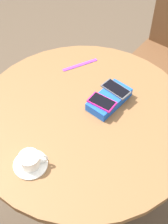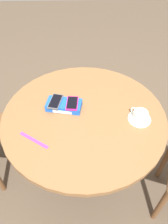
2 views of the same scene
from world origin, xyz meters
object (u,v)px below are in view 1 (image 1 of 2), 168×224
object	(u,v)px
phone_box	(109,99)
chair_far_side	(168,57)
phone_gray	(116,89)
phone_magenta	(102,102)
saucer	(31,164)
coffee_cup	(30,160)
round_table	(84,130)
lanyard_strap	(80,65)

from	to	relation	value
phone_box	chair_far_side	bearing A→B (deg)	175.77
phone_gray	chair_far_side	bearing A→B (deg)	176.03
phone_box	phone_magenta	xyz separation A→B (m)	(0.05, -0.01, 0.03)
phone_box	saucer	world-z (taller)	phone_box
saucer	chair_far_side	xyz separation A→B (m)	(-1.21, 0.17, -0.26)
phone_gray	saucer	world-z (taller)	phone_gray
phone_magenta	phone_box	bearing A→B (deg)	167.92
phone_box	coffee_cup	world-z (taller)	coffee_cup
phone_magenta	coffee_cup	distance (m)	0.40
round_table	phone_gray	bearing A→B (deg)	158.18
round_table	phone_box	xyz separation A→B (m)	(-0.12, 0.06, 0.13)
round_table	phone_magenta	world-z (taller)	phone_magenta
phone_magenta	saucer	bearing A→B (deg)	-14.67
phone_box	saucer	size ratio (longest dim) A/B	1.69
phone_box	phone_magenta	size ratio (longest dim) A/B	1.86
round_table	lanyard_strap	size ratio (longest dim) A/B	5.21
phone_box	coffee_cup	size ratio (longest dim) A/B	2.28
saucer	coffee_cup	size ratio (longest dim) A/B	1.35
phone_gray	phone_box	bearing A→B (deg)	-7.91
phone_magenta	saucer	xyz separation A→B (m)	(0.39, -0.10, -0.04)
round_table	phone_magenta	bearing A→B (deg)	143.92
phone_box	phone_gray	size ratio (longest dim) A/B	1.61
lanyard_strap	coffee_cup	bearing A→B (deg)	12.59
phone_box	round_table	bearing A→B (deg)	-26.99
phone_gray	chair_far_side	xyz separation A→B (m)	(-0.71, 0.05, -0.30)
phone_box	phone_gray	distance (m)	0.06
phone_magenta	coffee_cup	bearing A→B (deg)	-14.43
phone_box	chair_far_side	size ratio (longest dim) A/B	0.25
phone_gray	phone_magenta	distance (m)	0.10
phone_box	chair_far_side	distance (m)	0.81
coffee_cup	chair_far_side	size ratio (longest dim) A/B	0.11
lanyard_strap	chair_far_side	xyz separation A→B (m)	(-0.61, 0.30, -0.25)
phone_gray	coffee_cup	bearing A→B (deg)	-13.53
coffee_cup	saucer	bearing A→B (deg)	-52.36
chair_far_side	lanyard_strap	bearing A→B (deg)	-26.37
phone_box	saucer	bearing A→B (deg)	-14.38
lanyard_strap	chair_far_side	distance (m)	0.72
round_table	phone_box	bearing A→B (deg)	153.01
round_table	chair_far_side	distance (m)	0.90
round_table	phone_gray	size ratio (longest dim) A/B	6.99
phone_gray	saucer	bearing A→B (deg)	-13.73
phone_magenta	phone_gray	bearing A→B (deg)	169.97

